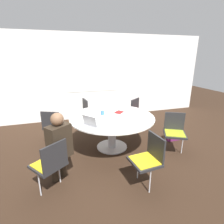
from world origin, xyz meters
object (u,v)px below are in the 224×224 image
at_px(chair_0, 50,162).
at_px(coffee_cup, 103,113).
at_px(chair_3, 139,111).
at_px(chair_2, 175,130).
at_px(chair_4, 90,111).
at_px(chair_1, 148,157).
at_px(person_0, 59,143).
at_px(laptop, 92,123).
at_px(spiral_notebook, 119,112).
at_px(chair_5, 54,124).
at_px(handbag, 173,134).

xyz_separation_m(chair_0, coffee_cup, (1.11, 1.20, 0.29)).
distance_m(chair_0, chair_3, 3.00).
xyz_separation_m(chair_2, coffee_cup, (-1.40, 0.73, 0.29)).
bearing_deg(chair_4, chair_1, 1.17).
bearing_deg(person_0, laptop, -1.13).
height_order(chair_4, coffee_cup, chair_4).
bearing_deg(spiral_notebook, laptop, -141.74).
bearing_deg(person_0, chair_5, 57.97).
bearing_deg(person_0, chair_3, 0.59).
height_order(chair_0, person_0, person_0).
bearing_deg(laptop, chair_1, 179.73).
bearing_deg(spiral_notebook, person_0, -142.93).
bearing_deg(chair_0, person_0, 19.02).
bearing_deg(chair_0, chair_4, 29.96).
bearing_deg(handbag, coffee_cup, 171.56).
bearing_deg(chair_4, chair_3, 61.56).
relative_size(chair_0, person_0, 0.71).
height_order(person_0, coffee_cup, person_0).
xyz_separation_m(person_0, coffee_cup, (0.97, 0.99, 0.09)).
relative_size(chair_4, spiral_notebook, 3.37).
bearing_deg(chair_3, chair_2, 61.20).
relative_size(chair_3, chair_4, 1.00).
height_order(chair_1, chair_2, same).
xyz_separation_m(chair_1, chair_3, (0.87, 2.18, 0.00)).
height_order(chair_2, laptop, laptop).
xyz_separation_m(coffee_cup, handbag, (1.75, -0.26, -0.66)).
bearing_deg(chair_3, chair_0, 3.15).
bearing_deg(chair_2, chair_4, -24.16).
bearing_deg(laptop, person_0, 88.87).
height_order(chair_2, handbag, chair_2).
height_order(laptop, handbag, laptop).
relative_size(chair_0, spiral_notebook, 3.37).
distance_m(person_0, handbag, 2.87).
height_order(chair_2, person_0, person_0).
xyz_separation_m(laptop, spiral_notebook, (0.76, 0.60, -0.04)).
xyz_separation_m(person_0, handbag, (2.72, 0.73, -0.57)).
relative_size(chair_4, person_0, 0.71).
xyz_separation_m(chair_3, person_0, (-2.20, -1.67, 0.19)).
relative_size(chair_2, laptop, 2.05).
height_order(person_0, laptop, person_0).
bearing_deg(laptop, coffee_cup, -69.10).
xyz_separation_m(spiral_notebook, handbag, (1.35, -0.31, -0.62)).
distance_m(chair_0, handbag, 3.04).
distance_m(chair_5, spiral_notebook, 1.54).
distance_m(chair_1, coffee_cup, 1.57).
relative_size(chair_1, handbag, 2.38).
bearing_deg(chair_3, chair_1, 32.48).
bearing_deg(chair_2, coffee_cup, 0.23).
distance_m(chair_0, laptop, 1.05).
height_order(chair_4, spiral_notebook, chair_4).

